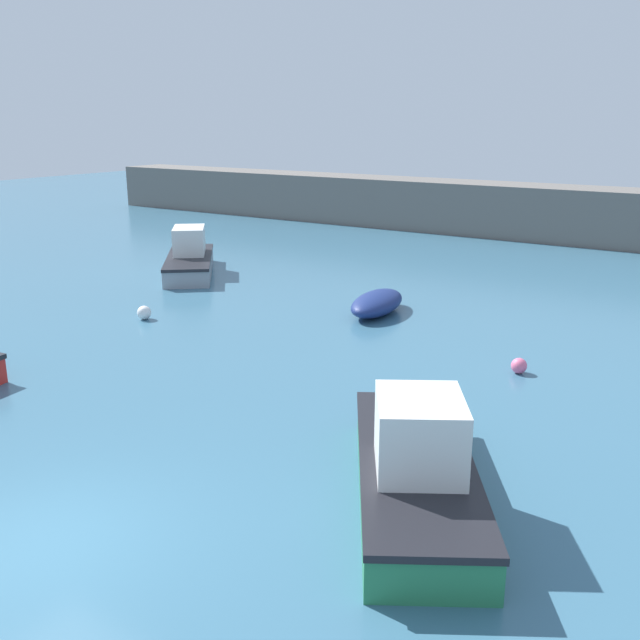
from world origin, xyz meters
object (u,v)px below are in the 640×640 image
Objects in this scene: open_tender_yellow at (377,303)px; mooring_buoy_pink at (519,366)px; motorboat_grey_hull at (416,467)px; mooring_buoy_white at (144,313)px; motorboat_with_cabin at (190,258)px.

open_tender_yellow is 6.58m from mooring_buoy_pink.
motorboat_grey_hull is at bearing 24.35° from open_tender_yellow.
motorboat_grey_hull is 13.12× the size of mooring_buoy_white.
motorboat_with_cabin is 13.53× the size of mooring_buoy_pink.
motorboat_grey_hull is at bearing 14.19° from motorboat_with_cabin.
motorboat_grey_hull is at bearing -24.02° from mooring_buoy_white.
motorboat_grey_hull is 19.81m from motorboat_with_cabin.
motorboat_grey_hull is at bearing -85.47° from mooring_buoy_pink.
motorboat_grey_hull is 13.55m from mooring_buoy_white.
open_tender_yellow reaches higher than mooring_buoy_pink.
motorboat_grey_hull reaches higher than motorboat_with_cabin.
motorboat_with_cabin is (-9.67, 1.33, 0.28)m from open_tender_yellow.
mooring_buoy_pink is (15.50, -4.39, -0.44)m from motorboat_with_cabin.
motorboat_grey_hull reaches higher than mooring_buoy_pink.
mooring_buoy_pink is at bearing -26.63° from motorboat_grey_hull.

